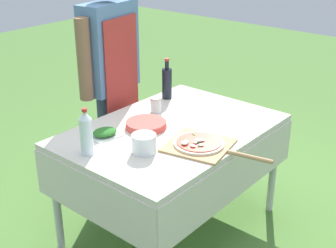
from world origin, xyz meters
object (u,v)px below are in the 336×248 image
Objects in this scene: prep_table at (172,140)px; oil_bottle at (167,83)px; water_bottle at (86,133)px; herb_container at (105,133)px; plate_stack at (146,125)px; pizza_on_peel at (201,145)px; person_cook at (111,69)px; sauce_jar at (156,106)px; mixing_tub at (144,143)px.

prep_table is 4.64× the size of oil_bottle.
water_bottle reaches higher than herb_container.
oil_bottle is at bearing 26.08° from plate_stack.
pizza_on_peel is 2.14× the size of oil_bottle.
person_cook reaches higher than pizza_on_peel.
person_cook is 8.22× the size of herb_container.
sauce_jar reaches higher than plate_stack.
water_bottle is 0.47m from plate_stack.
plate_stack is (-0.01, 0.41, 0.01)m from pizza_on_peel.
water_bottle is (-0.67, -0.51, -0.09)m from person_cook.
water_bottle reaches higher than sauce_jar.
sauce_jar reaches higher than herb_container.
prep_table is 0.31m from sauce_jar.
person_cook is at bearing 67.68° from plate_stack.
mixing_tub reaches higher than sauce_jar.
pizza_on_peel is at bearing 69.63° from person_cook.
prep_table is 0.31m from pizza_on_peel.
sauce_jar is (0.01, -0.40, -0.17)m from person_cook.
prep_table is at bearing -118.25° from sauce_jar.
pizza_on_peel is at bearing -125.90° from oil_bottle.
plate_stack is (-0.21, -0.52, -0.20)m from person_cook.
plate_stack is 2.50× the size of sauce_jar.
water_bottle is at bearing -156.17° from herb_container.
mixing_tub is 1.35× the size of sauce_jar.
pizza_on_peel is at bearing -89.12° from plate_stack.
mixing_tub is (-0.00, -0.32, 0.03)m from herb_container.
person_cook is at bearing 91.63° from sauce_jar.
water_bottle is 1.36× the size of herb_container.
pizza_on_peel is at bearing -64.23° from herb_container.
oil_bottle is at bearing 31.63° from mixing_tub.
person_cook is 5.53× the size of oil_bottle.
person_cook is 2.58× the size of pizza_on_peel.
person_cook reaches higher than prep_table.
mixing_tub reaches higher than prep_table.
herb_container is at bearing 103.75° from pizza_on_peel.
prep_table is 0.55m from oil_bottle.
plate_stack is at bearing 126.99° from prep_table.
mixing_tub is at bearing -165.84° from prep_table.
herb_container is (0.22, 0.10, -0.10)m from water_bottle.
person_cook is 6.37× the size of plate_stack.
herb_container is at bearing 89.32° from mixing_tub.
water_bottle is at bearing 133.87° from mixing_tub.
sauce_jar is (0.47, 0.01, 0.02)m from herb_container.
prep_table is at bearing 71.71° from person_cook.
plate_stack reaches higher than prep_table.
plate_stack is (0.24, -0.11, -0.00)m from herb_container.
person_cook is at bearing 65.39° from pizza_on_peel.
water_bottle reaches higher than mixing_tub.
pizza_on_peel is at bearing -112.52° from sauce_jar.
water_bottle is 2.65× the size of sauce_jar.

